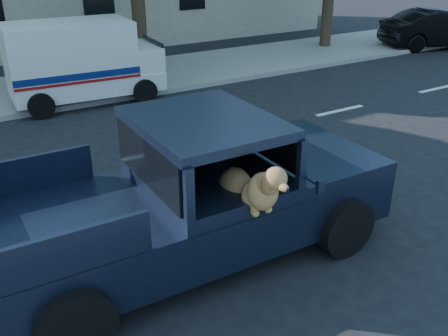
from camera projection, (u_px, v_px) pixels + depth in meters
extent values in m
plane|color=black|center=(83.00, 275.00, 6.87)|extent=(120.00, 120.00, 0.00)
cylinder|color=#332619|center=(138.00, 6.00, 15.71)|extent=(0.44, 0.44, 4.40)
cube|color=black|center=(188.00, 212.00, 7.04)|extent=(5.80, 2.31, 0.73)
cube|color=black|center=(304.00, 153.00, 7.79)|extent=(1.70, 2.24, 0.18)
cube|color=black|center=(204.00, 122.00, 6.62)|extent=(1.75, 2.15, 0.13)
cube|color=black|center=(259.00, 137.00, 7.20)|extent=(0.31, 1.91, 0.63)
cube|color=black|center=(237.00, 205.00, 6.79)|extent=(0.62, 0.62, 0.42)
cube|color=black|center=(320.00, 186.00, 6.19)|extent=(0.11, 0.06, 0.18)
cube|color=silver|center=(87.00, 83.00, 13.84)|extent=(4.10, 2.03, 0.48)
cube|color=silver|center=(69.00, 50.00, 13.27)|extent=(3.34, 1.99, 1.43)
cube|color=silver|center=(140.00, 56.00, 14.27)|extent=(0.96, 1.81, 0.67)
cube|color=navy|center=(80.00, 77.00, 12.76)|extent=(3.24, 0.20, 0.17)
cube|color=#9E0F0F|center=(81.00, 83.00, 12.83)|extent=(3.24, 0.20, 0.07)
imported|color=black|center=(440.00, 29.00, 20.31)|extent=(3.16, 4.97, 1.55)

